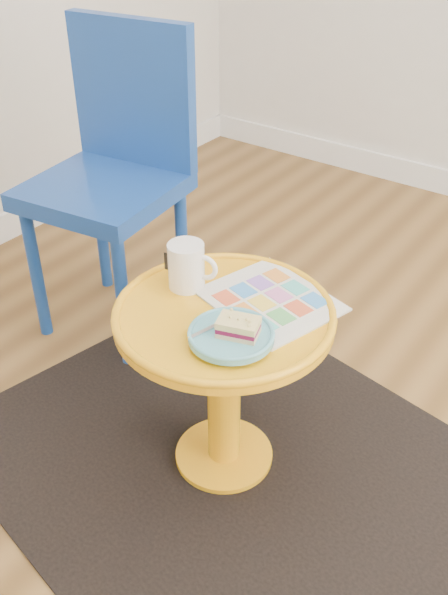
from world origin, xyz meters
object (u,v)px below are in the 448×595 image
Objects in this scene: newspaper at (270,300)px; mug at (187,265)px; plate at (231,336)px; side_table at (224,358)px; chair at (116,163)px.

mug is at bearing -145.75° from newspaper.
mug reaches higher than plate.
mug reaches higher than newspaper.
side_table is at bearing 133.57° from plate.
chair is 0.80m from newspaper.
plate is at bearing -46.43° from side_table.
plate reaches higher than newspaper.
plate is (0.02, -0.18, 0.02)m from newspaper.
chair is at bearing 149.31° from plate.
newspaper is (0.06, 0.10, 0.14)m from side_table.
mug is 0.67× the size of plate.
mug reaches higher than side_table.
newspaper reaches higher than side_table.
plate is (0.77, -0.46, -0.05)m from chair.
newspaper is at bearing 57.79° from side_table.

